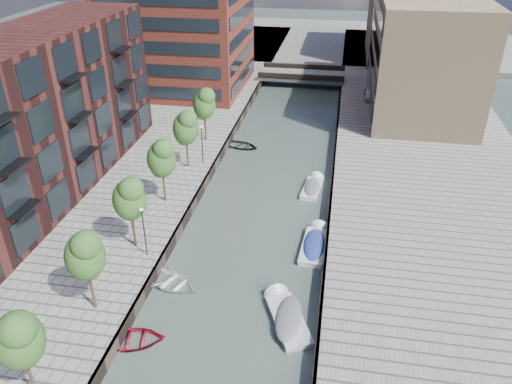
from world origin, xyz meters
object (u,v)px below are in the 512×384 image
(tree_3, at_px, (129,197))
(bridge, at_px, (302,75))
(sloop_3, at_px, (171,285))
(car, at_px, (369,94))
(motorboat_1, at_px, (286,316))
(tree_6, at_px, (204,103))
(motorboat_4, at_px, (313,187))
(tree_2, at_px, (84,253))
(sloop_2, at_px, (132,342))
(motorboat_3, at_px, (315,243))
(tree_1, at_px, (18,337))
(tree_4, at_px, (161,157))
(sloop_4, at_px, (241,147))
(tree_5, at_px, (185,127))

(tree_3, bearing_deg, bridge, 79.75)
(tree_3, distance_m, sloop_3, 7.10)
(tree_3, xyz_separation_m, car, (18.57, 38.58, -3.67))
(bridge, xyz_separation_m, motorboat_1, (3.86, -51.84, -1.17))
(tree_6, xyz_separation_m, motorboat_4, (12.77, -7.69, -5.12))
(tree_6, height_order, car, tree_6)
(tree_3, height_order, tree_6, same)
(tree_2, relative_size, tree_3, 1.00)
(sloop_2, height_order, motorboat_3, motorboat_3)
(motorboat_1, height_order, motorboat_4, motorboat_1)
(motorboat_3, bearing_deg, tree_1, -127.56)
(tree_4, distance_m, sloop_3, 11.83)
(bridge, relative_size, tree_2, 2.18)
(tree_3, distance_m, tree_4, 7.00)
(tree_1, distance_m, sloop_4, 36.32)
(tree_4, distance_m, sloop_4, 16.13)
(tree_6, relative_size, sloop_2, 1.42)
(motorboat_1, bearing_deg, tree_4, 136.23)
(tree_1, height_order, tree_5, same)
(tree_2, relative_size, motorboat_4, 1.23)
(tree_2, height_order, car, tree_2)
(tree_1, xyz_separation_m, sloop_2, (3.10, 5.35, -5.31))
(sloop_2, relative_size, sloop_4, 1.02)
(tree_1, relative_size, tree_6, 1.00)
(sloop_2, distance_m, sloop_3, 5.79)
(tree_1, relative_size, tree_5, 1.00)
(sloop_3, xyz_separation_m, car, (14.86, 41.47, 1.64))
(tree_5, xyz_separation_m, motorboat_3, (13.66, -10.24, -5.09))
(tree_3, height_order, motorboat_3, tree_3)
(sloop_2, bearing_deg, motorboat_4, -38.60)
(sloop_3, bearing_deg, motorboat_3, -34.19)
(tree_6, relative_size, motorboat_1, 1.06)
(tree_3, bearing_deg, tree_2, -90.00)
(tree_5, relative_size, sloop_4, 1.45)
(tree_3, xyz_separation_m, sloop_4, (3.93, 21.72, -5.31))
(bridge, distance_m, sloop_4, 25.73)
(sloop_4, bearing_deg, car, -24.84)
(bridge, distance_m, tree_5, 34.30)
(tree_4, xyz_separation_m, tree_6, (0.00, 14.00, 0.00))
(bridge, distance_m, tree_3, 47.92)
(tree_3, distance_m, tree_5, 14.00)
(motorboat_4, bearing_deg, tree_1, -115.07)
(tree_5, height_order, sloop_3, tree_5)
(motorboat_1, bearing_deg, sloop_4, 107.61)
(tree_5, bearing_deg, sloop_2, -82.21)
(car, bearing_deg, tree_5, -130.13)
(tree_3, distance_m, motorboat_4, 19.14)
(sloop_2, bearing_deg, tree_4, -3.62)
(motorboat_4, bearing_deg, sloop_2, -113.77)
(bridge, xyz_separation_m, sloop_2, (-5.40, -55.65, -1.39))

